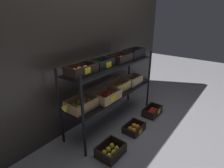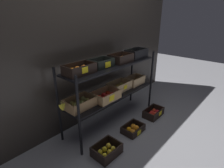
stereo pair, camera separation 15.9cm
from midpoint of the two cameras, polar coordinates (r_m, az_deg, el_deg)
The scene contains 6 objects.
ground_plane at distance 2.84m, azimuth 1.63°, elevation -11.80°, with size 10.00×10.00×0.00m, color gray.
storefront_wall at distance 2.68m, azimuth -4.84°, elevation 12.06°, with size 3.94×0.12×2.24m, color #2D2823.
display_rack at distance 2.51m, azimuth 1.59°, elevation 1.35°, with size 1.64×0.44×1.06m.
crate_ground_lemon at distance 2.26m, azimuth 0.44°, elevation -20.72°, with size 0.32×0.25×0.13m.
crate_ground_orange at distance 2.62m, azimuth 8.53°, elevation -14.18°, with size 0.31×0.23×0.10m.
crate_ground_apple_red at distance 3.04m, azimuth 14.64°, elevation -9.09°, with size 0.35×0.22×0.13m.
Camera 2 is at (-1.76, -1.58, 1.58)m, focal length 28.42 mm.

